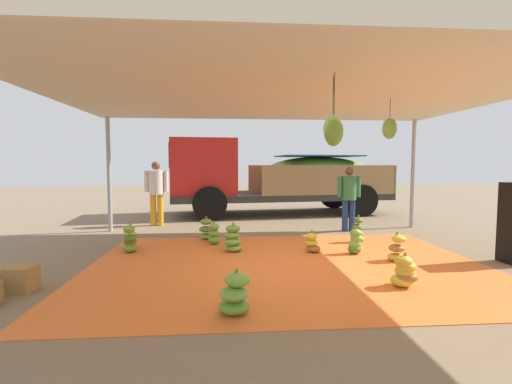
# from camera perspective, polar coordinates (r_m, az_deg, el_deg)

# --- Properties ---
(ground_plane) EXTENTS (40.00, 40.00, 0.00)m
(ground_plane) POSITION_cam_1_polar(r_m,az_deg,el_deg) (8.96, 1.74, -6.14)
(ground_plane) COLOR #7F6B51
(tarp_orange) EXTENTS (6.33, 4.68, 0.01)m
(tarp_orange) POSITION_cam_1_polar(r_m,az_deg,el_deg) (6.06, 4.87, -11.22)
(tarp_orange) COLOR orange
(tarp_orange) RESTS_ON ground
(tent_canopy) EXTENTS (8.00, 7.00, 2.82)m
(tent_canopy) POSITION_cam_1_polar(r_m,az_deg,el_deg) (5.85, 5.36, 15.19)
(tent_canopy) COLOR #9EA0A5
(tent_canopy) RESTS_ON ground
(banana_bunch_0) EXTENTS (0.44, 0.44, 0.54)m
(banana_bunch_0) POSITION_cam_1_polar(r_m,az_deg,el_deg) (6.86, -3.66, -7.36)
(banana_bunch_0) COLOR #75A83D
(banana_bunch_0) RESTS_ON tarp_orange
(banana_bunch_1) EXTENTS (0.31, 0.32, 0.57)m
(banana_bunch_1) POSITION_cam_1_polar(r_m,az_deg,el_deg) (7.95, 15.62, -5.84)
(banana_bunch_1) COLOR #6B9E38
(banana_bunch_1) RESTS_ON tarp_orange
(banana_bunch_2) EXTENTS (0.34, 0.34, 0.41)m
(banana_bunch_2) POSITION_cam_1_polar(r_m,az_deg,el_deg) (6.88, 8.71, -7.91)
(banana_bunch_2) COLOR #996628
(banana_bunch_2) RESTS_ON tarp_orange
(banana_bunch_3) EXTENTS (0.45, 0.42, 0.46)m
(banana_bunch_3) POSITION_cam_1_polar(r_m,az_deg,el_deg) (5.32, 22.15, -11.47)
(banana_bunch_3) COLOR gold
(banana_bunch_3) RESTS_ON tarp_orange
(banana_bunch_4) EXTENTS (0.39, 0.39, 0.49)m
(banana_bunch_4) POSITION_cam_1_polar(r_m,az_deg,el_deg) (6.63, 21.13, -8.30)
(banana_bunch_4) COLOR gold
(banana_bunch_4) RESTS_ON tarp_orange
(banana_bunch_5) EXTENTS (0.45, 0.46, 0.51)m
(banana_bunch_5) POSITION_cam_1_polar(r_m,az_deg,el_deg) (7.98, -7.69, -5.88)
(banana_bunch_5) COLOR #6B9E38
(banana_bunch_5) RESTS_ON tarp_orange
(banana_bunch_6) EXTENTS (0.30, 0.32, 0.55)m
(banana_bunch_6) POSITION_cam_1_polar(r_m,az_deg,el_deg) (7.18, -19.08, -7.04)
(banana_bunch_6) COLOR #60932D
(banana_bunch_6) RESTS_ON tarp_orange
(banana_bunch_7) EXTENTS (0.46, 0.46, 0.50)m
(banana_bunch_7) POSITION_cam_1_polar(r_m,az_deg,el_deg) (4.10, -3.32, -15.73)
(banana_bunch_7) COLOR #60932D
(banana_bunch_7) RESTS_ON tarp_orange
(banana_bunch_8) EXTENTS (0.35, 0.36, 0.41)m
(banana_bunch_8) POSITION_cam_1_polar(r_m,az_deg,el_deg) (7.53, -19.04, -7.02)
(banana_bunch_8) COLOR gold
(banana_bunch_8) RESTS_ON tarp_orange
(banana_bunch_9) EXTENTS (0.34, 0.33, 0.49)m
(banana_bunch_9) POSITION_cam_1_polar(r_m,az_deg,el_deg) (6.91, 15.21, -7.52)
(banana_bunch_9) COLOR #477523
(banana_bunch_9) RESTS_ON tarp_orange
(banana_bunch_10) EXTENTS (0.27, 0.27, 0.48)m
(banana_bunch_10) POSITION_cam_1_polar(r_m,az_deg,el_deg) (7.51, -6.56, -6.55)
(banana_bunch_10) COLOR #60932D
(banana_bunch_10) RESTS_ON tarp_orange
(cargo_truck_main) EXTENTS (7.19, 3.17, 2.40)m
(cargo_truck_main) POSITION_cam_1_polar(r_m,az_deg,el_deg) (12.02, 2.66, 2.44)
(cargo_truck_main) COLOR #2D2D2D
(cargo_truck_main) RESTS_ON ground
(worker_0) EXTENTS (0.63, 0.38, 1.71)m
(worker_0) POSITION_cam_1_polar(r_m,az_deg,el_deg) (10.05, -15.26, 0.57)
(worker_0) COLOR orange
(worker_0) RESTS_ON ground
(worker_1) EXTENTS (0.58, 0.35, 1.57)m
(worker_1) POSITION_cam_1_polar(r_m,az_deg,el_deg) (9.17, 14.27, -0.25)
(worker_1) COLOR navy
(worker_1) RESTS_ON ground
(crate_1) EXTENTS (0.48, 0.35, 0.32)m
(crate_1) POSITION_cam_1_polar(r_m,az_deg,el_deg) (5.71, -33.25, -11.24)
(crate_1) COLOR olive
(crate_1) RESTS_ON ground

